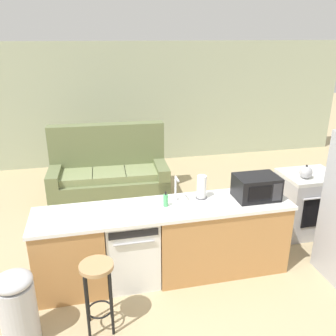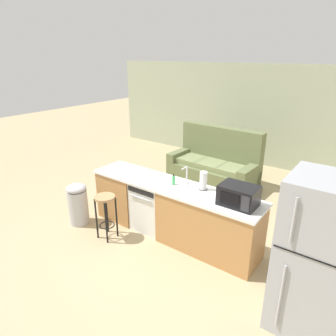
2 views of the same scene
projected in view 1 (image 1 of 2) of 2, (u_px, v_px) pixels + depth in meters
ground_plane at (153, 275)px, 4.29m from camera, size 24.00×24.00×0.00m
wall_back at (131, 104)px, 7.72m from camera, size 10.00×0.06×2.60m
kitchen_counter at (173, 243)px, 4.19m from camera, size 2.94×0.66×0.90m
dishwasher at (131, 248)px, 4.09m from camera, size 0.58×0.61×0.84m
stove_range at (306, 203)px, 5.11m from camera, size 0.76×0.68×0.90m
microwave at (256, 187)px, 4.18m from camera, size 0.50×0.37×0.28m
sink_faucet at (176, 190)px, 4.13m from camera, size 0.07×0.18×0.30m
paper_towel_roll at (202, 187)px, 4.18m from camera, size 0.14×0.14×0.28m
soap_bottle at (166, 200)px, 4.00m from camera, size 0.06×0.06×0.18m
kettle at (306, 172)px, 4.78m from camera, size 0.21×0.17×0.19m
bar_stool at (98, 283)px, 3.34m from camera, size 0.32×0.32×0.74m
trash_bin at (18, 307)px, 3.26m from camera, size 0.35×0.35×0.74m
couch at (109, 175)px, 6.26m from camera, size 2.04×0.99×1.27m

